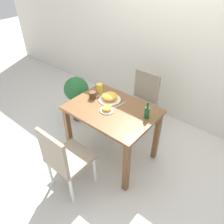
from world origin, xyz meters
name	(u,v)px	position (x,y,z in m)	size (l,w,h in m)	color
ground_plane	(112,154)	(0.00, 0.00, 0.00)	(16.00, 16.00, 0.00)	beige
wall_back	(171,36)	(0.00, 1.30, 1.30)	(8.00, 0.05, 2.60)	beige
dining_table	(112,117)	(0.00, 0.00, 0.64)	(1.03, 0.74, 0.77)	brown
chair_near	(64,158)	(-0.06, -0.72, 0.50)	(0.42, 0.42, 0.89)	gray
chair_far	(142,99)	(-0.05, 0.75, 0.50)	(0.42, 0.42, 0.89)	gray
food_plate	(110,97)	(-0.14, 0.12, 0.81)	(0.27, 0.27, 0.09)	beige
side_plate	(107,109)	(-0.02, -0.07, 0.80)	(0.16, 0.16, 0.06)	beige
drink_cup	(93,95)	(-0.33, 0.02, 0.81)	(0.09, 0.09, 0.09)	#4C331E
juice_glass	(100,88)	(-0.35, 0.18, 0.83)	(0.08, 0.08, 0.13)	gold
sauce_bottle	(147,112)	(0.40, 0.11, 0.85)	(0.06, 0.06, 0.20)	#194C23
fork_utensil	(100,95)	(-0.30, 0.12, 0.77)	(0.03, 0.18, 0.00)	silver
spoon_utensil	(120,105)	(0.03, 0.12, 0.77)	(0.03, 0.19, 0.00)	silver
potted_plant_left	(77,93)	(-0.94, 0.28, 0.48)	(0.38, 0.38, 0.74)	#51331E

